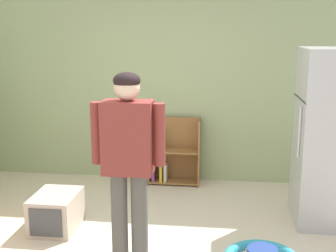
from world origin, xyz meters
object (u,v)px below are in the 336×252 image
object	(u,v)px
standing_person	(128,159)
refrigerator	(333,138)
pet_carrier	(56,211)
bookshelf	(165,155)

from	to	relation	value
standing_person	refrigerator	bearing A→B (deg)	35.34
refrigerator	pet_carrier	bearing A→B (deg)	-169.28
standing_person	bookshelf	bearing A→B (deg)	90.42
refrigerator	standing_person	distance (m)	2.23
bookshelf	pet_carrier	xyz separation A→B (m)	(-0.90, -1.49, -0.19)
refrigerator	pet_carrier	distance (m)	2.87
refrigerator	standing_person	size ratio (longest dim) A/B	1.08
refrigerator	bookshelf	world-z (taller)	refrigerator
bookshelf	standing_person	xyz separation A→B (m)	(0.02, -2.26, 0.62)
standing_person	pet_carrier	bearing A→B (deg)	139.77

